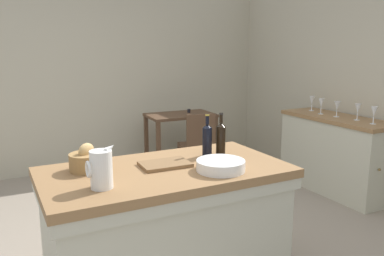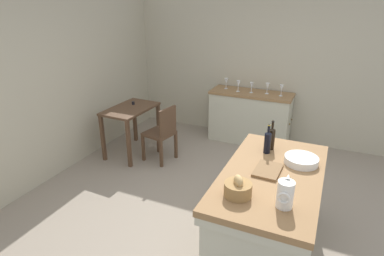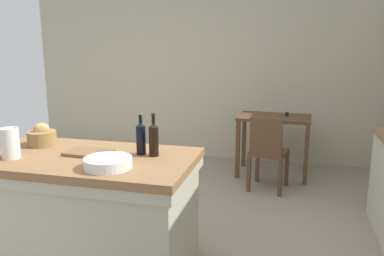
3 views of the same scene
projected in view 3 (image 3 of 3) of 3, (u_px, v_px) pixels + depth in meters
name	position (u px, v px, depth m)	size (l,w,h in m)	color
ground_plane	(146.00, 234.00, 3.56)	(6.76, 6.76, 0.00)	gray
wall_back	(207.00, 69.00, 5.74)	(5.32, 0.12, 2.60)	#B2AA93
island_table	(87.00, 206.00, 3.03)	(1.65, 0.89, 0.87)	olive
writing_desk	(274.00, 126.00, 5.01)	(0.92, 0.59, 0.83)	#513826
wooden_chair	(268.00, 151.00, 4.51)	(0.47, 0.47, 0.88)	#513826
pitcher	(10.00, 143.00, 2.86)	(0.17, 0.13, 0.27)	white
wash_bowl	(108.00, 163.00, 2.65)	(0.32, 0.32, 0.07)	white
bread_basket	(42.00, 137.00, 3.22)	(0.23, 0.23, 0.19)	olive
cutting_board	(89.00, 153.00, 2.98)	(0.33, 0.23, 0.02)	brown
wine_bottle_dark	(154.00, 139.00, 2.91)	(0.07, 0.07, 0.32)	black
wine_bottle_amber	(141.00, 138.00, 2.95)	(0.07, 0.07, 0.32)	black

